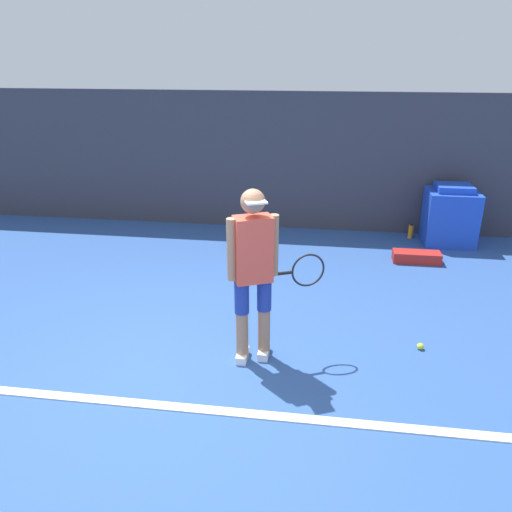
# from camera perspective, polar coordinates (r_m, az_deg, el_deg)

# --- Properties ---
(ground_plane) EXTENTS (24.00, 24.00, 0.00)m
(ground_plane) POSITION_cam_1_polar(r_m,az_deg,el_deg) (4.73, -8.58, -14.31)
(ground_plane) COLOR #2D5193
(back_wall) EXTENTS (24.00, 0.10, 2.24)m
(back_wall) POSITION_cam_1_polar(r_m,az_deg,el_deg) (8.44, -0.36, 10.79)
(back_wall) COLOR #383842
(back_wall) RESTS_ON ground_plane
(court_baseline) EXTENTS (21.60, 0.10, 0.01)m
(court_baseline) POSITION_cam_1_polar(r_m,az_deg,el_deg) (4.49, -9.74, -16.59)
(court_baseline) COLOR white
(court_baseline) RESTS_ON ground_plane
(tennis_player) EXTENTS (0.88, 0.48, 1.71)m
(tennis_player) POSITION_cam_1_polar(r_m,az_deg,el_deg) (4.58, -0.18, -1.50)
(tennis_player) COLOR #A37556
(tennis_player) RESTS_ON ground_plane
(tennis_ball) EXTENTS (0.07, 0.07, 0.07)m
(tennis_ball) POSITION_cam_1_polar(r_m,az_deg,el_deg) (5.41, 18.27, -9.77)
(tennis_ball) COLOR #D1E533
(tennis_ball) RESTS_ON ground_plane
(covered_chair) EXTENTS (0.76, 0.66, 0.94)m
(covered_chair) POSITION_cam_1_polar(r_m,az_deg,el_deg) (8.34, 21.29, 4.31)
(covered_chair) COLOR blue
(covered_chair) RESTS_ON ground_plane
(equipment_bag) EXTENTS (0.67, 0.25, 0.15)m
(equipment_bag) POSITION_cam_1_polar(r_m,az_deg,el_deg) (7.52, 17.87, -0.10)
(equipment_bag) COLOR #B2231E
(equipment_bag) RESTS_ON ground_plane
(water_bottle) EXTENTS (0.08, 0.08, 0.24)m
(water_bottle) POSITION_cam_1_polar(r_m,az_deg,el_deg) (8.47, 17.27, 2.71)
(water_bottle) COLOR orange
(water_bottle) RESTS_ON ground_plane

